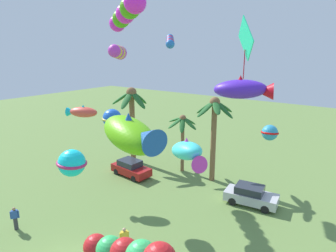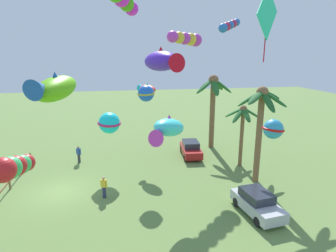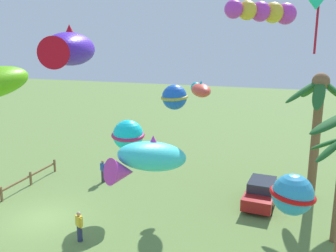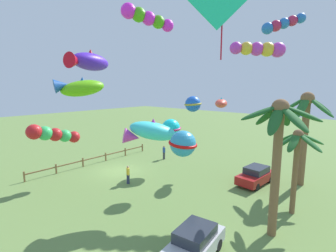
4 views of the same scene
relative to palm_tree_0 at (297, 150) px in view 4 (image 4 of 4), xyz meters
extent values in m
plane|color=olive|center=(2.55, -15.26, -4.31)|extent=(120.00, 120.00, 0.00)
cylinder|color=brown|center=(0.03, -0.01, -1.66)|extent=(0.33, 0.33, 5.29)
ellipsoid|color=#236028|center=(0.79, -0.05, 0.59)|extent=(1.65, 0.59, 1.14)
ellipsoid|color=#236028|center=(0.28, 0.72, 0.61)|extent=(1.01, 1.73, 1.10)
ellipsoid|color=#236028|center=(-0.49, 0.62, 0.71)|extent=(1.49, 1.65, 0.92)
ellipsoid|color=#236028|center=(-0.80, 0.05, 0.73)|extent=(1.77, 0.63, 0.88)
ellipsoid|color=#236028|center=(-0.30, -0.71, 0.62)|extent=(1.16, 1.72, 1.08)
ellipsoid|color=#236028|center=(0.38, -0.61, 0.50)|extent=(1.19, 1.57, 1.31)
sphere|color=brown|center=(0.03, -0.01, 0.98)|extent=(0.63, 0.63, 0.63)
cylinder|color=brown|center=(3.38, -0.17, -0.71)|extent=(0.47, 0.47, 7.19)
ellipsoid|color=#1E5623|center=(4.21, -0.11, 2.32)|extent=(1.86, 0.73, 1.56)
ellipsoid|color=#1E5623|center=(3.83, 0.62, 2.42)|extent=(1.48, 1.99, 1.37)
ellipsoid|color=#1E5623|center=(3.01, 0.76, 2.60)|extent=(1.33, 2.16, 1.03)
ellipsoid|color=#1E5623|center=(2.53, -0.21, 2.35)|extent=(1.89, 0.70, 1.50)
ellipsoid|color=#1E5623|center=(2.98, -0.93, 2.36)|extent=(1.40, 1.94, 1.48)
ellipsoid|color=#1E5623|center=(3.96, -0.97, 2.60)|extent=(1.71, 2.04, 1.04)
sphere|color=brown|center=(3.38, -0.17, 2.88)|extent=(0.90, 0.90, 0.90)
cylinder|color=brown|center=(-5.62, -0.87, -0.64)|extent=(0.55, 0.55, 7.34)
ellipsoid|color=#236028|center=(-4.66, -0.98, 2.39)|extent=(2.20, 0.94, 1.80)
ellipsoid|color=#236028|center=(-5.50, 0.11, 2.40)|extent=(0.97, 2.23, 1.77)
ellipsoid|color=#236028|center=(-6.33, -0.12, 2.47)|extent=(2.05, 2.11, 1.65)
ellipsoid|color=#236028|center=(-6.54, -1.34, 2.47)|extent=(2.31, 1.63, 1.65)
ellipsoid|color=#236028|center=(-5.36, -1.84, 2.43)|extent=(1.24, 2.30, 1.72)
sphere|color=brown|center=(-5.62, -0.87, 3.03)|extent=(1.05, 1.05, 1.05)
cube|color=brown|center=(-4.18, -19.11, -3.83)|extent=(0.12, 0.12, 0.95)
cube|color=brown|center=(-1.38, -19.11, -3.83)|extent=(0.12, 0.12, 0.95)
cube|color=brown|center=(1.41, -19.11, -3.83)|extent=(0.12, 0.12, 0.95)
cube|color=brown|center=(4.20, -19.11, -3.83)|extent=(0.12, 0.12, 0.95)
cube|color=brown|center=(7.00, -19.11, -3.83)|extent=(0.12, 0.12, 0.95)
cube|color=brown|center=(9.79, -19.11, -3.83)|extent=(0.12, 0.12, 0.95)
cube|color=brown|center=(2.81, -19.11, -3.64)|extent=(14.07, 0.09, 0.11)
cube|color=#BCBCC1|center=(7.88, -2.34, -3.71)|extent=(4.09, 2.19, 0.70)
cube|color=#282D38|center=(7.73, -2.36, -3.08)|extent=(2.20, 1.74, 0.56)
cylinder|color=black|center=(6.58, -1.72, -4.01)|extent=(0.62, 0.26, 0.60)
cylinder|color=black|center=(6.78, -3.27, -4.01)|extent=(0.62, 0.26, 0.60)
cube|color=#A51919|center=(-3.19, -3.81, -3.71)|extent=(4.03, 2.01, 0.70)
cube|color=#282D38|center=(-3.34, -3.80, -3.08)|extent=(2.14, 1.66, 0.56)
cylinder|color=black|center=(-1.92, -3.13, -4.01)|extent=(0.61, 0.23, 0.60)
cylinder|color=black|center=(-2.05, -4.69, -4.01)|extent=(0.61, 0.23, 0.60)
cylinder|color=black|center=(-4.33, -2.93, -4.01)|extent=(0.61, 0.23, 0.60)
cylinder|color=black|center=(-4.46, -4.49, -4.01)|extent=(0.61, 0.23, 0.60)
cylinder|color=#2D3351|center=(3.98, -12.03, -3.89)|extent=(0.26, 0.26, 0.84)
cube|color=yellow|center=(3.98, -12.03, -3.20)|extent=(0.40, 0.44, 0.54)
sphere|color=tan|center=(3.98, -12.03, -2.82)|extent=(0.21, 0.21, 0.21)
cylinder|color=yellow|center=(4.10, -11.84, -3.25)|extent=(0.09, 0.09, 0.52)
cylinder|color=yellow|center=(3.86, -12.23, -3.25)|extent=(0.09, 0.09, 0.52)
cylinder|color=#38383D|center=(-3.42, -14.62, -3.89)|extent=(0.26, 0.26, 0.84)
cube|color=#2D519E|center=(-3.42, -14.62, -3.20)|extent=(0.41, 0.44, 0.54)
sphere|color=#A37556|center=(-3.42, -14.62, -2.82)|extent=(0.21, 0.21, 0.21)
cylinder|color=#2D519E|center=(-3.55, -14.81, -3.25)|extent=(0.09, 0.09, 0.52)
cylinder|color=#2D519E|center=(-3.29, -14.44, -3.25)|extent=(0.09, 0.09, 0.52)
sphere|color=#F025DB|center=(4.36, -11.02, 9.48)|extent=(1.14, 1.14, 1.14)
sphere|color=#48A614|center=(3.68, -10.66, 9.28)|extent=(1.09, 1.09, 1.09)
sphere|color=#F025DB|center=(2.99, -10.30, 9.09)|extent=(1.05, 1.05, 1.05)
sphere|color=#48A614|center=(2.31, -9.94, 8.90)|extent=(1.00, 1.00, 1.00)
sphere|color=#F025DB|center=(1.63, -9.58, 8.71)|extent=(0.95, 0.95, 0.95)
ellipsoid|color=#3BDDE1|center=(5.31, -7.58, 1.01)|extent=(3.74, 3.27, 1.88)
cone|color=#D137B6|center=(6.51, -8.41, 0.68)|extent=(1.60, 1.55, 1.24)
cone|color=#D137B6|center=(5.31, -7.58, 1.54)|extent=(0.90, 0.90, 0.66)
sphere|color=blue|center=(-0.39, -8.47, 2.49)|extent=(1.35, 1.35, 1.35)
torus|color=gold|center=(-0.39, -8.47, 2.49)|extent=(2.10, 2.10, 0.28)
sphere|color=red|center=(9.74, -16.10, 0.52)|extent=(1.19, 1.19, 1.19)
sphere|color=#35C461|center=(8.94, -16.11, 0.30)|extent=(1.14, 1.14, 1.14)
sphere|color=red|center=(8.14, -16.11, 0.08)|extent=(1.09, 1.09, 1.09)
sphere|color=#35C461|center=(7.34, -16.11, -0.14)|extent=(1.04, 1.04, 1.04)
sphere|color=red|center=(6.54, -16.11, -0.36)|extent=(1.00, 1.00, 1.00)
sphere|color=#14DEF1|center=(-1.11, -11.58, -0.05)|extent=(1.81, 1.81, 1.81)
torus|color=#C02461|center=(-1.11, -11.58, -0.05)|extent=(2.71, 2.70, 0.42)
sphere|color=#2D94C6|center=(8.84, -2.31, 1.57)|extent=(1.11, 1.11, 1.11)
torus|color=red|center=(8.84, -2.31, 1.57)|extent=(1.40, 1.40, 0.27)
ellipsoid|color=#E5493A|center=(-4.26, -7.93, 2.37)|extent=(2.56, 2.04, 0.88)
cone|color=#15C1D7|center=(-5.17, -8.39, 2.35)|extent=(0.99, 0.98, 0.74)
cone|color=#15C1D7|center=(-4.26, -7.93, 2.75)|extent=(0.61, 0.61, 0.46)
sphere|color=#C535BA|center=(-4.70, -3.15, 6.93)|extent=(1.21, 1.21, 1.21)
sphere|color=gold|center=(-4.19, -3.82, 6.97)|extent=(1.16, 1.16, 1.16)
sphere|color=#C535BA|center=(-3.67, -4.49, 7.02)|extent=(1.11, 1.11, 1.11)
sphere|color=gold|center=(-3.15, -5.16, 7.06)|extent=(1.06, 1.06, 1.06)
sphere|color=#C535BA|center=(-2.63, -5.82, 7.11)|extent=(1.02, 1.02, 1.02)
cylinder|color=#B51224|center=(6.50, -1.97, 6.19)|extent=(0.07, 0.07, 2.05)
sphere|color=blue|center=(0.19, -2.28, 7.65)|extent=(0.74, 0.74, 0.74)
sphere|color=#B3214C|center=(-0.11, -1.87, 7.79)|extent=(0.71, 0.71, 0.71)
sphere|color=blue|center=(-0.40, -1.47, 7.93)|extent=(0.68, 0.68, 0.68)
sphere|color=#B3214C|center=(-0.70, -1.07, 8.08)|extent=(0.65, 0.65, 0.65)
sphere|color=blue|center=(-0.99, -0.67, 8.22)|extent=(0.62, 0.62, 0.62)
ellipsoid|color=#63C513|center=(6.61, -14.08, 3.83)|extent=(3.86, 2.75, 1.69)
cone|color=#1C50A8|center=(8.04, -14.59, 4.05)|extent=(1.50, 1.41, 1.21)
cone|color=#1C50A8|center=(6.61, -14.08, 4.38)|extent=(0.86, 0.86, 0.69)
ellipsoid|color=#4C21C8|center=(9.09, -8.69, 5.32)|extent=(2.92, 2.02, 1.08)
cone|color=red|center=(10.21, -8.35, 5.26)|extent=(1.08, 1.05, 0.87)
cone|color=red|center=(9.09, -8.69, 5.74)|extent=(0.65, 0.65, 0.53)
camera|label=1|loc=(14.87, -22.64, 7.23)|focal=31.71mm
camera|label=2|loc=(22.94, -10.85, 5.66)|focal=30.46mm
camera|label=3|loc=(18.73, -2.56, 5.67)|focal=40.24mm
camera|label=4|loc=(16.82, 3.92, 3.93)|focal=26.32mm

